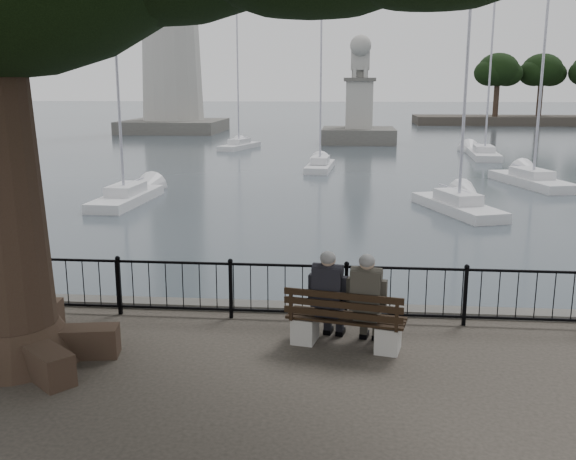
# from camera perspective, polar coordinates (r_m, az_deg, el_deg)

# --- Properties ---
(harbor) EXTENTS (260.00, 260.00, 1.20)m
(harbor) POSITION_cam_1_polar(r_m,az_deg,el_deg) (11.93, 0.22, -9.36)
(harbor) COLOR #4E4C48
(harbor) RESTS_ON ground
(railing) EXTENTS (22.06, 0.06, 1.00)m
(railing) POSITION_cam_1_polar(r_m,az_deg,el_deg) (11.10, 0.00, -5.25)
(railing) COLOR black
(railing) RESTS_ON ground
(bench) EXTENTS (1.91, 0.92, 0.97)m
(bench) POSITION_cam_1_polar(r_m,az_deg,el_deg) (10.08, 5.11, -8.53)
(bench) COLOR #A09E98
(bench) RESTS_ON ground
(person_left) EXTENTS (0.53, 0.82, 1.53)m
(person_left) POSITION_cam_1_polar(r_m,az_deg,el_deg) (10.11, 3.71, -6.22)
(person_left) COLOR black
(person_left) RESTS_ON ground
(person_right) EXTENTS (0.53, 0.82, 1.53)m
(person_right) POSITION_cam_1_polar(r_m,az_deg,el_deg) (10.00, 7.07, -6.52)
(person_right) COLOR #2D2B25
(person_right) RESTS_ON ground
(lighthouse) EXTENTS (10.46, 10.46, 31.85)m
(lighthouse) POSITION_cam_1_polar(r_m,az_deg,el_deg) (73.03, -10.48, 19.17)
(lighthouse) COLOR #4E4C48
(lighthouse) RESTS_ON ground
(lion_monument) EXTENTS (6.39, 6.39, 9.33)m
(lion_monument) POSITION_cam_1_polar(r_m,az_deg,el_deg) (58.01, 6.31, 10.04)
(lion_monument) COLOR #4E4C48
(lion_monument) RESTS_ON ground
(sailboat_a) EXTENTS (1.77, 5.53, 9.97)m
(sailboat_a) POSITION_cam_1_polar(r_m,az_deg,el_deg) (28.69, -14.17, 2.92)
(sailboat_a) COLOR silver
(sailboat_a) RESTS_ON ground
(sailboat_c) EXTENTS (3.21, 5.56, 11.49)m
(sailboat_c) POSITION_cam_1_polar(r_m,az_deg,el_deg) (26.76, 14.83, 2.28)
(sailboat_c) COLOR silver
(sailboat_c) RESTS_ON ground
(sailboat_d) EXTENTS (3.18, 6.27, 11.03)m
(sailboat_d) POSITION_cam_1_polar(r_m,az_deg,el_deg) (35.07, 20.81, 4.22)
(sailboat_d) COLOR silver
(sailboat_d) RESTS_ON ground
(sailboat_f) EXTENTS (1.71, 5.04, 10.78)m
(sailboat_f) POSITION_cam_1_polar(r_m,az_deg,el_deg) (39.10, 2.87, 5.85)
(sailboat_f) COLOR silver
(sailboat_f) RESTS_ON ground
(sailboat_g) EXTENTS (2.17, 6.31, 11.05)m
(sailboat_g) POSITION_cam_1_polar(r_m,az_deg,el_deg) (47.73, 16.99, 6.53)
(sailboat_g) COLOR silver
(sailboat_g) RESTS_ON ground
(sailboat_h) EXTENTS (2.87, 5.41, 11.19)m
(sailboat_h) POSITION_cam_1_polar(r_m,az_deg,el_deg) (52.38, -4.34, 7.58)
(sailboat_h) COLOR silver
(sailboat_h) RESTS_ON ground
(far_shore) EXTENTS (30.00, 8.60, 9.18)m
(far_shore) POSITION_cam_1_polar(r_m,az_deg,el_deg) (90.87, 21.31, 11.23)
(far_shore) COLOR #312D28
(far_shore) RESTS_ON ground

